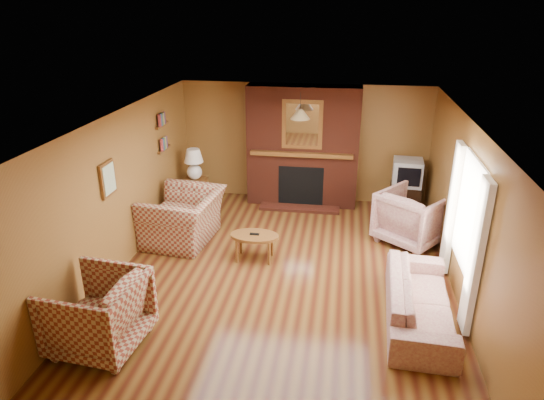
% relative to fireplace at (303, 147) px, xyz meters
% --- Properties ---
extents(floor, '(6.50, 6.50, 0.00)m').
position_rel_fireplace_xyz_m(floor, '(0.00, -2.98, -1.18)').
color(floor, '#441C0E').
rests_on(floor, ground).
extents(ceiling, '(6.50, 6.50, 0.00)m').
position_rel_fireplace_xyz_m(ceiling, '(0.00, -2.98, 1.22)').
color(ceiling, silver).
rests_on(ceiling, wall_back).
extents(wall_back, '(6.50, 0.00, 6.50)m').
position_rel_fireplace_xyz_m(wall_back, '(0.00, 0.27, 0.02)').
color(wall_back, brown).
rests_on(wall_back, floor).
extents(wall_front, '(6.50, 0.00, 6.50)m').
position_rel_fireplace_xyz_m(wall_front, '(0.00, -6.23, 0.02)').
color(wall_front, brown).
rests_on(wall_front, floor).
extents(wall_left, '(0.00, 6.50, 6.50)m').
position_rel_fireplace_xyz_m(wall_left, '(-2.50, -2.98, 0.02)').
color(wall_left, brown).
rests_on(wall_left, floor).
extents(wall_right, '(0.00, 6.50, 6.50)m').
position_rel_fireplace_xyz_m(wall_right, '(2.50, -2.98, 0.02)').
color(wall_right, brown).
rests_on(wall_right, floor).
extents(fireplace, '(2.20, 0.82, 2.40)m').
position_rel_fireplace_xyz_m(fireplace, '(0.00, 0.00, 0.00)').
color(fireplace, '#551F12').
rests_on(fireplace, floor).
extents(window_right, '(0.10, 1.85, 2.00)m').
position_rel_fireplace_xyz_m(window_right, '(2.45, -3.18, -0.06)').
color(window_right, beige).
rests_on(window_right, wall_right).
extents(bookshelf, '(0.09, 0.55, 0.71)m').
position_rel_fireplace_xyz_m(bookshelf, '(-2.44, -1.08, 0.48)').
color(bookshelf, brown).
rests_on(bookshelf, wall_left).
extents(botanical_print, '(0.05, 0.40, 0.50)m').
position_rel_fireplace_xyz_m(botanical_print, '(-2.47, -3.28, 0.37)').
color(botanical_print, brown).
rests_on(botanical_print, wall_left).
extents(pendant_light, '(0.36, 0.36, 0.48)m').
position_rel_fireplace_xyz_m(pendant_light, '(0.00, -0.68, 0.82)').
color(pendant_light, black).
rests_on(pendant_light, ceiling).
extents(plaid_loveseat, '(1.30, 1.45, 0.87)m').
position_rel_fireplace_xyz_m(plaid_loveseat, '(-1.85, -2.03, -0.75)').
color(plaid_loveseat, maroon).
rests_on(plaid_loveseat, floor).
extents(plaid_armchair, '(1.13, 1.10, 0.94)m').
position_rel_fireplace_xyz_m(plaid_armchair, '(-1.95, -4.90, -0.71)').
color(plaid_armchair, maroon).
rests_on(plaid_armchair, floor).
extents(floral_sofa, '(0.90, 2.09, 0.60)m').
position_rel_fireplace_xyz_m(floral_sofa, '(1.90, -3.78, -0.88)').
color(floral_sofa, '#C0B195').
rests_on(floral_sofa, floor).
extents(floral_armchair, '(1.41, 1.42, 0.93)m').
position_rel_fireplace_xyz_m(floral_armchair, '(2.03, -1.50, -0.72)').
color(floral_armchair, '#C0B195').
rests_on(floral_armchair, floor).
extents(coffee_table, '(0.78, 0.48, 0.46)m').
position_rel_fireplace_xyz_m(coffee_table, '(-0.52, -2.51, -0.81)').
color(coffee_table, brown).
rests_on(coffee_table, floor).
extents(side_table, '(0.46, 0.46, 0.58)m').
position_rel_fireplace_xyz_m(side_table, '(-2.10, -0.53, -0.89)').
color(side_table, brown).
rests_on(side_table, floor).
extents(table_lamp, '(0.38, 0.38, 0.62)m').
position_rel_fireplace_xyz_m(table_lamp, '(-2.10, -0.53, -0.25)').
color(table_lamp, white).
rests_on(table_lamp, side_table).
extents(tv_stand, '(0.56, 0.52, 0.57)m').
position_rel_fireplace_xyz_m(tv_stand, '(2.05, -0.18, -0.89)').
color(tv_stand, black).
rests_on(tv_stand, floor).
extents(crt_tv, '(0.58, 0.58, 0.50)m').
position_rel_fireplace_xyz_m(crt_tv, '(2.05, -0.19, -0.36)').
color(crt_tv, '#AEB0B6').
rests_on(crt_tv, tv_stand).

